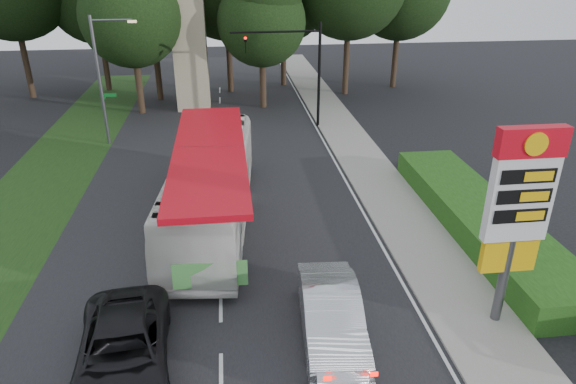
{
  "coord_description": "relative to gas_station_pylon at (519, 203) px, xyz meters",
  "views": [
    {
      "loc": [
        0.58,
        -10.95,
        11.29
      ],
      "look_at": [
        2.94,
        8.41,
        2.2
      ],
      "focal_mm": 32.0,
      "sensor_mm": 36.0,
      "label": 1
    }
  ],
  "objects": [
    {
      "name": "streetlight_signs",
      "position": [
        -16.19,
        20.01,
        -0.01
      ],
      "size": [
        2.75,
        0.98,
        8.0
      ],
      "color": "#59595E",
      "rests_on": "ground"
    },
    {
      "name": "road_surface",
      "position": [
        -9.2,
        10.01,
        -4.44
      ],
      "size": [
        14.0,
        80.0,
        0.02
      ],
      "primitive_type": "cube",
      "color": "black",
      "rests_on": "ground"
    },
    {
      "name": "hedge",
      "position": [
        2.3,
        6.01,
        -3.85
      ],
      "size": [
        3.0,
        14.0,
        1.2
      ],
      "primitive_type": "cube",
      "color": "#1D4713",
      "rests_on": "ground"
    },
    {
      "name": "gas_station_pylon",
      "position": [
        0.0,
        0.0,
        0.0
      ],
      "size": [
        2.1,
        0.45,
        6.85
      ],
      "color": "#59595E",
      "rests_on": "ground"
    },
    {
      "name": "traffic_signal_mast",
      "position": [
        -3.52,
        22.0,
        0.22
      ],
      "size": [
        6.1,
        0.35,
        7.2
      ],
      "color": "black",
      "rests_on": "ground"
    },
    {
      "name": "sedan_silver",
      "position": [
        -5.68,
        -0.14,
        -3.59
      ],
      "size": [
        2.18,
        5.34,
        1.72
      ],
      "primitive_type": "imported",
      "rotation": [
        0.0,
        0.0,
        -0.07
      ],
      "color": "#B3B6BC",
      "rests_on": "ground"
    },
    {
      "name": "suv_charcoal",
      "position": [
        -12.0,
        -0.85,
        -3.66
      ],
      "size": [
        3.14,
        5.91,
        1.58
      ],
      "primitive_type": "imported",
      "rotation": [
        0.0,
        0.0,
        0.09
      ],
      "color": "black",
      "rests_on": "ground"
    },
    {
      "name": "grass_verge_left",
      "position": [
        -18.7,
        16.01,
        -4.44
      ],
      "size": [
        5.0,
        50.0,
        0.02
      ],
      "primitive_type": "cube",
      "color": "#193814",
      "rests_on": "ground"
    },
    {
      "name": "tree_monument_right",
      "position": [
        -5.7,
        27.51,
        3.56
      ],
      "size": [
        6.72,
        6.72,
        13.2
      ],
      "color": "#2D2116",
      "rests_on": "ground"
    },
    {
      "name": "monument",
      "position": [
        -11.2,
        28.01,
        0.66
      ],
      "size": [
        3.0,
        3.0,
        10.05
      ],
      "color": "tan",
      "rests_on": "ground"
    },
    {
      "name": "sidewalk_right",
      "position": [
        -0.7,
        10.01,
        -4.39
      ],
      "size": [
        3.0,
        80.0,
        0.12
      ],
      "primitive_type": "cube",
      "color": "gray",
      "rests_on": "ground"
    },
    {
      "name": "transit_bus",
      "position": [
        -9.49,
        8.32,
        -2.65
      ],
      "size": [
        4.26,
        13.15,
        3.6
      ],
      "primitive_type": "imported",
      "rotation": [
        0.0,
        0.0,
        -0.1
      ],
      "color": "white",
      "rests_on": "ground"
    }
  ]
}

